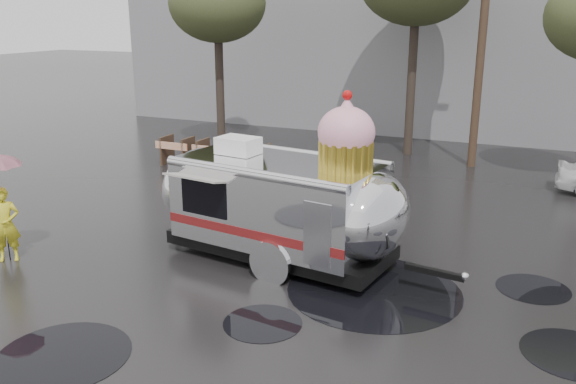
% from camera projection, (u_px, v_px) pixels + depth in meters
% --- Properties ---
extents(ground, '(120.00, 120.00, 0.00)m').
position_uv_depth(ground, '(197.00, 338.00, 10.15)').
color(ground, black).
rests_on(ground, ground).
extents(puddles, '(9.26, 7.88, 0.01)m').
position_uv_depth(puddles, '(349.00, 319.00, 10.76)').
color(puddles, black).
rests_on(puddles, ground).
extents(utility_pole, '(1.60, 0.28, 9.00)m').
position_uv_depth(utility_pole, '(483.00, 30.00, 20.13)').
color(utility_pole, '#473323').
rests_on(utility_pole, ground).
extents(tree_left, '(3.64, 3.64, 6.95)m').
position_uv_depth(tree_left, '(217.00, 4.00, 22.70)').
color(tree_left, '#382D26').
rests_on(tree_left, ground).
extents(barricade_row, '(4.30, 0.80, 1.00)m').
position_uv_depth(barricade_row, '(214.00, 154.00, 20.89)').
color(barricade_row, '#473323').
rests_on(barricade_row, ground).
extents(airstream_trailer, '(7.14, 3.01, 3.87)m').
position_uv_depth(airstream_trailer, '(283.00, 200.00, 13.02)').
color(airstream_trailer, silver).
rests_on(airstream_trailer, ground).
extents(person_left, '(0.71, 0.67, 1.65)m').
position_uv_depth(person_left, '(5.00, 224.00, 13.13)').
color(person_left, yellow).
rests_on(person_left, ground).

